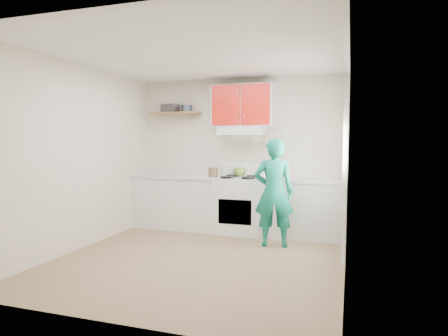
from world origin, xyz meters
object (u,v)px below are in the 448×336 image
(crock, at_px, (213,173))
(stove, at_px, (240,205))
(tin, at_px, (187,109))
(kettle, at_px, (239,171))
(person, at_px, (274,193))

(crock, bearing_deg, stove, 5.27)
(stove, height_order, tin, tin)
(kettle, xyz_separation_m, crock, (-0.40, -0.22, -0.02))
(tin, xyz_separation_m, crock, (0.58, -0.25, -1.11))
(stove, distance_m, crock, 0.71)
(stove, distance_m, kettle, 0.58)
(stove, height_order, kettle, kettle)
(crock, bearing_deg, kettle, 29.30)
(stove, relative_size, tin, 4.60)
(stove, xyz_separation_m, tin, (-1.05, 0.21, 1.64))
(kettle, height_order, person, person)
(stove, xyz_separation_m, person, (0.69, -0.67, 0.33))
(stove, relative_size, kettle, 4.37)
(stove, height_order, person, person)
(kettle, relative_size, crock, 1.16)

